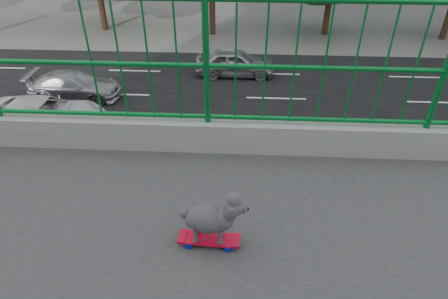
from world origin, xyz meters
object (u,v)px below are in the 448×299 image
skateboard (209,239)px  car_4 (235,63)px  car_3 (75,85)px  poodle (212,217)px  car_2 (43,116)px  car_1 (356,173)px

skateboard → car_4: bearing=-176.4°
skateboard → car_3: skateboard is taller
poodle → car_2: size_ratio=0.09×
car_2 → skateboard: bearing=-145.5°
car_1 → car_2: car_2 is taller
skateboard → car_2: bearing=-142.8°
car_3 → car_2: bearing=177.2°
car_1 → car_4: 10.62m
skateboard → poodle: bearing=90.0°
car_4 → car_1: bearing=-154.7°
car_3 → skateboard: bearing=-151.9°
poodle → car_4: (-18.62, -0.31, -6.53)m
car_2 → car_3: bearing=-2.8°
skateboard → car_2: size_ratio=0.08×
car_3 → car_4: size_ratio=1.05×
car_1 → car_3: 14.03m
car_1 → car_2: bearing=-104.2°
skateboard → poodle: poodle is taller
car_1 → car_2: size_ratio=0.77×
skateboard → car_1: size_ratio=0.11×
car_2 → car_1: bearing=-104.2°
car_1 → car_3: bearing=-117.1°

